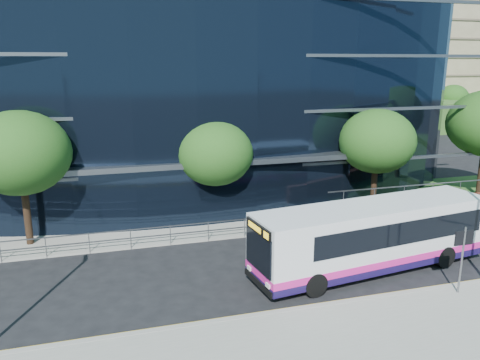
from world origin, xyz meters
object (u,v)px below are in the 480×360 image
object	(u,v)px
tree_far_b	(215,154)
tree_far_a	(20,153)
tree_dist_f	(453,97)
city_bus	(374,235)
tree_dist_e	(362,98)
street_sign	(463,246)
tree_far_c	(377,141)

from	to	relation	value
tree_far_b	tree_far_a	bearing A→B (deg)	-177.14
tree_far_a	tree_dist_f	bearing A→B (deg)	31.91
tree_dist_f	city_bus	xyz separation A→B (m)	(-37.50, -40.40, -2.57)
tree_far_a	tree_far_b	distance (m)	10.03
tree_far_b	tree_dist_e	size ratio (longest dim) A/B	0.93
street_sign	city_bus	distance (m)	3.80
street_sign	city_bus	bearing A→B (deg)	122.05
tree_far_c	tree_dist_f	size ratio (longest dim) A/B	1.08
city_bus	tree_dist_e	bearing A→B (deg)	53.13
tree_far_b	street_sign	bearing A→B (deg)	-55.92
street_sign	city_bus	world-z (taller)	city_bus
tree_dist_e	tree_dist_f	xyz separation A→B (m)	(16.00, 2.00, -0.33)
tree_far_c	street_sign	bearing A→B (deg)	-103.29
street_sign	tree_dist_f	bearing A→B (deg)	50.84
street_sign	tree_far_b	xyz separation A→B (m)	(-7.50, 11.09, 2.06)
tree_dist_e	tree_far_a	bearing A→B (deg)	-140.04
tree_far_c	tree_far_b	bearing A→B (deg)	177.14
tree_far_a	tree_dist_f	world-z (taller)	tree_far_a
tree_far_b	tree_far_c	xyz separation A→B (m)	(10.00, -0.50, 0.33)
tree_far_a	city_bus	xyz separation A→B (m)	(15.50, -7.40, -3.22)
tree_far_a	tree_far_b	xyz separation A→B (m)	(10.00, 0.50, -0.65)
tree_far_b	city_bus	bearing A→B (deg)	-55.13
tree_dist_e	tree_dist_f	world-z (taller)	tree_dist_e
tree_far_c	city_bus	distance (m)	9.13
tree_far_a	tree_far_c	world-z (taller)	tree_far_a
tree_far_a	tree_dist_e	distance (m)	48.27
tree_far_a	street_sign	bearing A→B (deg)	-31.17
street_sign	tree_far_b	distance (m)	13.54
tree_far_c	city_bus	bearing A→B (deg)	-121.29
tree_far_c	city_bus	xyz separation A→B (m)	(-4.50, -7.40, -2.90)
street_sign	tree_far_b	world-z (taller)	tree_far_b
tree_dist_f	city_bus	world-z (taller)	tree_dist_f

